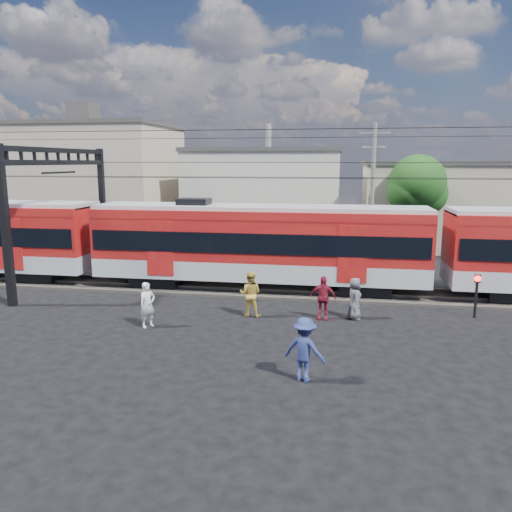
# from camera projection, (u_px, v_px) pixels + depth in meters

# --- Properties ---
(ground) EXTENTS (120.00, 120.00, 0.00)m
(ground) POSITION_uv_depth(u_px,v_px,m) (213.00, 348.00, 16.98)
(ground) COLOR black
(ground) RESTS_ON ground
(track_bed) EXTENTS (70.00, 3.40, 0.12)m
(track_bed) POSITION_uv_depth(u_px,v_px,m) (253.00, 288.00, 24.72)
(track_bed) COLOR #2D2823
(track_bed) RESTS_ON ground
(rail_near) EXTENTS (70.00, 0.12, 0.12)m
(rail_near) POSITION_uv_depth(u_px,v_px,m) (251.00, 290.00, 23.97)
(rail_near) COLOR #59544C
(rail_near) RESTS_ON track_bed
(rail_far) EXTENTS (70.00, 0.12, 0.12)m
(rail_far) POSITION_uv_depth(u_px,v_px,m) (256.00, 282.00, 25.43)
(rail_far) COLOR #59544C
(rail_far) RESTS_ON track_bed
(commuter_train) EXTENTS (50.30, 3.08, 4.17)m
(commuter_train) POSITION_uv_depth(u_px,v_px,m) (263.00, 242.00, 24.21)
(commuter_train) COLOR black
(commuter_train) RESTS_ON ground
(catenary) EXTENTS (70.00, 9.30, 7.52)m
(catenary) POSITION_uv_depth(u_px,v_px,m) (85.00, 184.00, 25.19)
(catenary) COLOR black
(catenary) RESTS_ON ground
(building_west) EXTENTS (14.28, 10.20, 9.30)m
(building_west) POSITION_uv_depth(u_px,v_px,m) (88.00, 181.00, 42.14)
(building_west) COLOR tan
(building_west) RESTS_ON ground
(building_midwest) EXTENTS (12.24, 12.24, 7.30)m
(building_midwest) POSITION_uv_depth(u_px,v_px,m) (268.00, 192.00, 42.79)
(building_midwest) COLOR beige
(building_midwest) RESTS_ON ground
(building_mideast) EXTENTS (16.32, 10.20, 6.30)m
(building_mideast) POSITION_uv_depth(u_px,v_px,m) (473.00, 204.00, 37.37)
(building_mideast) COLOR tan
(building_mideast) RESTS_ON ground
(utility_pole_mid) EXTENTS (1.80, 0.24, 8.50)m
(utility_pole_mid) POSITION_uv_depth(u_px,v_px,m) (372.00, 191.00, 29.70)
(utility_pole_mid) COLOR slate
(utility_pole_mid) RESTS_ON ground
(tree_near) EXTENTS (3.82, 3.64, 6.72)m
(tree_near) POSITION_uv_depth(u_px,v_px,m) (420.00, 187.00, 32.15)
(tree_near) COLOR #382619
(tree_near) RESTS_ON ground
(pedestrian_a) EXTENTS (0.73, 0.76, 1.75)m
(pedestrian_a) POSITION_uv_depth(u_px,v_px,m) (148.00, 305.00, 19.01)
(pedestrian_a) COLOR silver
(pedestrian_a) RESTS_ON ground
(pedestrian_b) EXTENTS (0.94, 0.75, 1.86)m
(pedestrian_b) POSITION_uv_depth(u_px,v_px,m) (250.00, 294.00, 20.35)
(pedestrian_b) COLOR gold
(pedestrian_b) RESTS_ON ground
(pedestrian_c) EXTENTS (1.38, 1.06, 1.89)m
(pedestrian_c) POSITION_uv_depth(u_px,v_px,m) (304.00, 349.00, 14.29)
(pedestrian_c) COLOR navy
(pedestrian_c) RESTS_ON ground
(pedestrian_d) EXTENTS (1.07, 0.50, 1.78)m
(pedestrian_d) POSITION_uv_depth(u_px,v_px,m) (323.00, 298.00, 19.90)
(pedestrian_d) COLOR maroon
(pedestrian_d) RESTS_ON ground
(pedestrian_e) EXTENTS (0.68, 0.91, 1.69)m
(pedestrian_e) POSITION_uv_depth(u_px,v_px,m) (355.00, 298.00, 19.99)
(pedestrian_e) COLOR #4F4F55
(pedestrian_e) RESTS_ON ground
(crossing_signal) EXTENTS (0.26, 0.26, 1.80)m
(crossing_signal) POSITION_uv_depth(u_px,v_px,m) (477.00, 288.00, 20.05)
(crossing_signal) COLOR black
(crossing_signal) RESTS_ON ground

